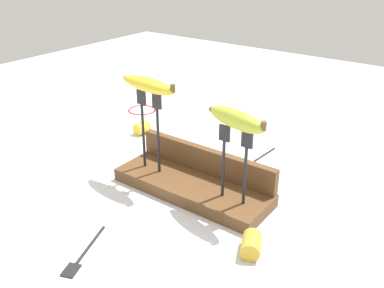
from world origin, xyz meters
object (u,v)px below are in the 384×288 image
at_px(fork_stand_left, 150,125).
at_px(fork_fallen_far, 81,257).
at_px(fork_fallen_near, 252,162).
at_px(banana_chunk_near, 251,244).
at_px(banana_raised_left, 148,85).
at_px(fork_stand_right, 235,158).
at_px(banana_raised_right, 236,119).
at_px(wire_coil, 142,109).
at_px(banana_chunk_far, 142,128).

xyz_separation_m(fork_stand_left, fork_fallen_far, (0.09, -0.31, -0.15)).
bearing_deg(fork_stand_left, fork_fallen_near, 54.18).
height_order(fork_stand_left, banana_chunk_near, fork_stand_left).
bearing_deg(banana_raised_left, fork_stand_right, -0.00).
distance_m(banana_raised_right, fork_fallen_near, 0.33).
height_order(fork_fallen_far, banana_chunk_near, banana_chunk_near).
relative_size(fork_fallen_near, banana_chunk_near, 2.83).
relative_size(fork_stand_right, wire_coil, 1.70).
bearing_deg(fork_fallen_near, banana_chunk_far, -175.85).
bearing_deg(wire_coil, banana_raised_left, -44.28).
bearing_deg(fork_stand_right, banana_chunk_near, -43.78).
distance_m(fork_fallen_far, banana_chunk_far, 0.60).
relative_size(fork_stand_left, banana_chunk_near, 3.01).
bearing_deg(fork_fallen_far, fork_stand_left, 105.80).
distance_m(banana_raised_left, fork_fallen_far, 0.41).
relative_size(banana_raised_right, fork_fallen_near, 0.83).
distance_m(banana_chunk_near, wire_coil, 0.84).
relative_size(banana_chunk_far, wire_coil, 0.49).
height_order(fork_stand_left, banana_chunk_far, fork_stand_left).
distance_m(fork_stand_right, banana_chunk_near, 0.19).
height_order(fork_fallen_near, banana_chunk_near, banana_chunk_near).
relative_size(fork_stand_right, banana_raised_right, 1.09).
xyz_separation_m(fork_fallen_near, banana_chunk_near, (0.18, -0.33, 0.02)).
xyz_separation_m(fork_stand_right, banana_raised_left, (-0.24, 0.00, 0.12)).
distance_m(banana_chunk_far, wire_coil, 0.21).
bearing_deg(banana_chunk_near, wire_coil, 147.35).
height_order(banana_raised_left, banana_chunk_far, banana_raised_left).
xyz_separation_m(fork_stand_left, banana_raised_left, (-0.00, 0.00, 0.10)).
bearing_deg(fork_stand_right, wire_coil, 149.66).
height_order(fork_stand_right, fork_fallen_far, fork_stand_right).
xyz_separation_m(fork_fallen_near, banana_chunk_far, (-0.38, -0.03, 0.02)).
xyz_separation_m(fork_stand_left, fork_stand_right, (0.24, 0.00, -0.02)).
xyz_separation_m(banana_raised_left, fork_fallen_far, (0.09, -0.31, -0.25)).
distance_m(fork_stand_left, banana_chunk_near, 0.38).
relative_size(banana_raised_right, fork_fallen_far, 1.05).
xyz_separation_m(fork_fallen_near, wire_coil, (-0.53, 0.12, -0.00)).
distance_m(banana_raised_right, banana_chunk_far, 0.54).
distance_m(fork_stand_right, banana_raised_left, 0.27).
height_order(fork_fallen_near, wire_coil, same).
bearing_deg(banana_chunk_near, fork_stand_right, 136.22).
xyz_separation_m(fork_stand_left, banana_chunk_near, (0.34, -0.10, -0.13)).
distance_m(fork_fallen_near, fork_fallen_far, 0.54).
distance_m(banana_raised_right, fork_fallen_far, 0.41).
bearing_deg(banana_chunk_near, fork_fallen_near, 118.83).
distance_m(banana_raised_left, banana_chunk_far, 0.38).
bearing_deg(banana_raised_left, fork_stand_left, -4.65).
bearing_deg(banana_raised_right, fork_fallen_near, 108.44).
bearing_deg(fork_stand_left, banana_raised_left, 175.35).
distance_m(banana_raised_left, banana_raised_right, 0.24).
distance_m(fork_fallen_near, banana_chunk_far, 0.39).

